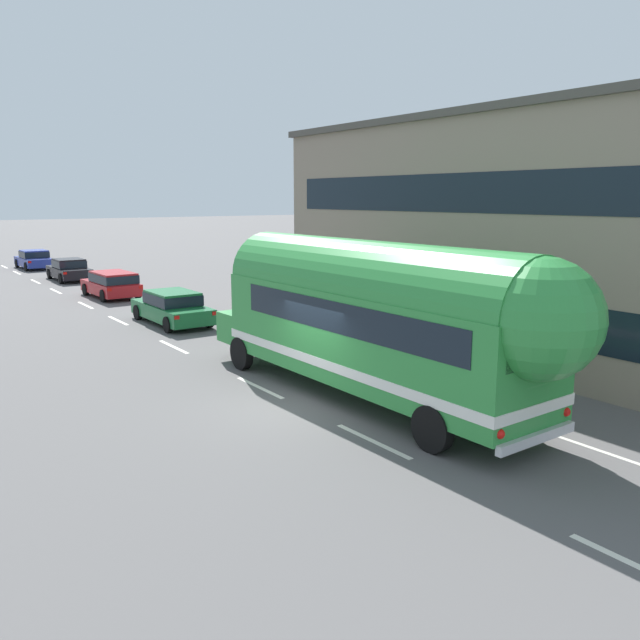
{
  "coord_description": "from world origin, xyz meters",
  "views": [
    {
      "loc": [
        -8.47,
        -12.85,
        5.17
      ],
      "look_at": [
        1.63,
        1.29,
        1.81
      ],
      "focal_mm": 35.78,
      "sensor_mm": 36.0,
      "label": 1
    }
  ],
  "objects_px": {
    "painted_bus": "(379,315)",
    "car_fourth": "(34,259)",
    "car_third": "(69,269)",
    "car_second": "(112,283)",
    "car_lead": "(172,306)"
  },
  "relations": [
    {
      "from": "car_fourth",
      "to": "car_second",
      "type": "bearing_deg",
      "value": -89.17
    },
    {
      "from": "painted_bus",
      "to": "car_lead",
      "type": "height_order",
      "value": "painted_bus"
    },
    {
      "from": "car_third",
      "to": "painted_bus",
      "type": "bearing_deg",
      "value": -90.31
    },
    {
      "from": "painted_bus",
      "to": "car_fourth",
      "type": "distance_m",
      "value": 38.5
    },
    {
      "from": "painted_bus",
      "to": "car_lead",
      "type": "xyz_separation_m",
      "value": [
        -0.11,
        12.9,
        -1.56
      ]
    },
    {
      "from": "car_second",
      "to": "painted_bus",
      "type": "bearing_deg",
      "value": -90.26
    },
    {
      "from": "car_third",
      "to": "car_second",
      "type": "bearing_deg",
      "value": -90.44
    },
    {
      "from": "car_fourth",
      "to": "car_lead",
      "type": "bearing_deg",
      "value": -89.92
    },
    {
      "from": "painted_bus",
      "to": "car_second",
      "type": "height_order",
      "value": "painted_bus"
    },
    {
      "from": "car_second",
      "to": "car_third",
      "type": "xyz_separation_m",
      "value": [
        0.07,
        8.68,
        -0.05
      ]
    },
    {
      "from": "car_second",
      "to": "car_fourth",
      "type": "height_order",
      "value": "same"
    },
    {
      "from": "car_second",
      "to": "car_third",
      "type": "distance_m",
      "value": 8.69
    },
    {
      "from": "car_lead",
      "to": "car_fourth",
      "type": "xyz_separation_m",
      "value": [
        -0.03,
        25.57,
        -0.02
      ]
    },
    {
      "from": "car_second",
      "to": "car_fourth",
      "type": "xyz_separation_m",
      "value": [
        -0.25,
        17.12,
        -0.05
      ]
    },
    {
      "from": "car_second",
      "to": "car_lead",
      "type": "bearing_deg",
      "value": -91.44
    }
  ]
}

